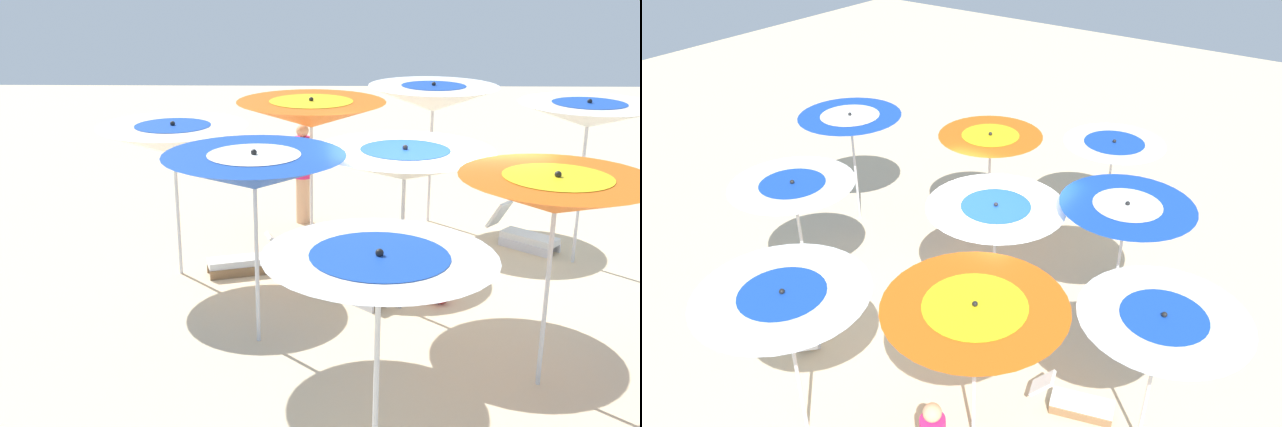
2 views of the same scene
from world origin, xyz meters
TOP-DOWN VIEW (x-y plane):
  - ground at (0.00, 0.00)m, footprint 37.06×37.06m
  - beach_umbrella_0 at (-3.44, 1.03)m, footprint 2.08×2.08m
  - beach_umbrella_1 at (-2.11, -1.06)m, footprint 2.08×2.08m
  - beach_umbrella_2 at (-0.83, -3.58)m, footprint 1.96×1.96m
  - beach_umbrella_3 at (-1.56, 2.29)m, footprint 2.29×2.29m
  - beach_umbrella_4 at (-0.33, -0.10)m, footprint 2.23×2.23m
  - beach_umbrella_5 at (1.02, -2.01)m, footprint 1.98×1.98m
  - beach_umbrella_6 at (0.44, 3.50)m, footprint 2.18×2.18m
  - beach_umbrella_7 at (2.43, 1.59)m, footprint 2.00×2.00m
  - lounger_0 at (-0.98, 0.22)m, footprint 1.11×1.12m
  - lounger_1 at (-2.51, 1.07)m, footprint 1.24×0.66m
  - lounger_2 at (1.82, 2.21)m, footprint 1.11×1.06m
  - beachgoer_0 at (-1.75, 3.39)m, footprint 0.30×0.30m
  - beach_ball at (0.22, 0.06)m, footprint 0.26×0.26m

SIDE VIEW (x-z plane):
  - ground at x=0.00m, z-range -0.04..0.00m
  - beach_ball at x=0.22m, z-range 0.00..0.26m
  - lounger_1 at x=-2.51m, z-range -0.09..0.48m
  - lounger_0 at x=-0.98m, z-range -0.11..0.52m
  - lounger_2 at x=1.82m, z-range -0.13..0.56m
  - beachgoer_0 at x=-1.75m, z-range 0.04..1.78m
  - beach_umbrella_2 at x=-0.83m, z-range 0.86..3.02m
  - beach_umbrella_4 at x=-0.33m, z-range 0.86..3.07m
  - beach_umbrella_0 at x=-3.44m, z-range 0.87..3.14m
  - beach_umbrella_1 at x=-2.11m, z-range 0.93..3.30m
  - beach_umbrella_3 at x=-1.56m, z-range 0.94..3.32m
  - beach_umbrella_5 at x=1.02m, z-range 0.95..3.35m
  - beach_umbrella_6 at x=0.44m, z-range 0.95..3.39m
  - beach_umbrella_7 at x=2.43m, z-range 1.02..3.51m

